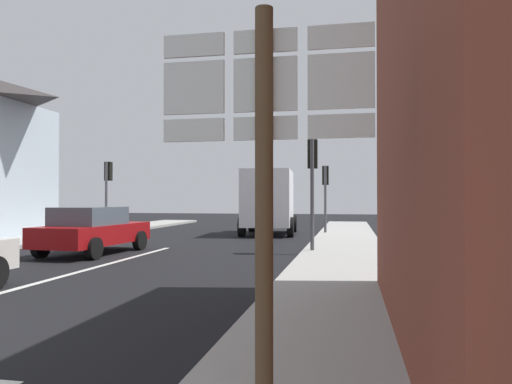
{
  "coord_description": "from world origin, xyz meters",
  "views": [
    {
      "loc": [
        6.28,
        -3.96,
        1.73
      ],
      "look_at": [
        3.46,
        10.45,
        1.93
      ],
      "focal_mm": 33.87,
      "sensor_mm": 36.0,
      "label": 1
    }
  ],
  "objects_px": {
    "sedan_far": "(93,230)",
    "traffic_light_far_right": "(325,184)",
    "route_sign_post": "(265,163)",
    "traffic_light_far_left": "(108,181)",
    "traffic_light_near_right": "(313,169)",
    "delivery_truck": "(269,200)"
  },
  "relations": [
    {
      "from": "sedan_far",
      "to": "delivery_truck",
      "type": "xyz_separation_m",
      "value": [
        4.07,
        9.08,
        0.89
      ]
    },
    {
      "from": "route_sign_post",
      "to": "traffic_light_near_right",
      "type": "xyz_separation_m",
      "value": [
        -0.51,
        11.44,
        0.64
      ]
    },
    {
      "from": "traffic_light_far_right",
      "to": "traffic_light_near_right",
      "type": "xyz_separation_m",
      "value": [
        -0.0,
        -7.94,
        0.22
      ]
    },
    {
      "from": "sedan_far",
      "to": "traffic_light_near_right",
      "type": "bearing_deg",
      "value": 10.67
    },
    {
      "from": "sedan_far",
      "to": "traffic_light_far_left",
      "type": "bearing_deg",
      "value": 115.07
    },
    {
      "from": "delivery_truck",
      "to": "traffic_light_far_left",
      "type": "bearing_deg",
      "value": -167.83
    },
    {
      "from": "traffic_light_far_right",
      "to": "traffic_light_near_right",
      "type": "relative_size",
      "value": 0.92
    },
    {
      "from": "sedan_far",
      "to": "delivery_truck",
      "type": "bearing_deg",
      "value": 65.84
    },
    {
      "from": "sedan_far",
      "to": "traffic_light_far_right",
      "type": "relative_size",
      "value": 1.31
    },
    {
      "from": "sedan_far",
      "to": "route_sign_post",
      "type": "xyz_separation_m",
      "value": [
        7.26,
        -10.17,
        1.24
      ]
    },
    {
      "from": "sedan_far",
      "to": "traffic_light_far_left",
      "type": "height_order",
      "value": "traffic_light_far_left"
    },
    {
      "from": "traffic_light_far_right",
      "to": "sedan_far",
      "type": "bearing_deg",
      "value": -126.24
    },
    {
      "from": "traffic_light_far_right",
      "to": "route_sign_post",
      "type": "bearing_deg",
      "value": -88.5
    },
    {
      "from": "sedan_far",
      "to": "route_sign_post",
      "type": "bearing_deg",
      "value": -54.46
    },
    {
      "from": "delivery_truck",
      "to": "traffic_light_near_right",
      "type": "distance_m",
      "value": 8.31
    },
    {
      "from": "sedan_far",
      "to": "traffic_light_far_right",
      "type": "height_order",
      "value": "traffic_light_far_right"
    },
    {
      "from": "delivery_truck",
      "to": "route_sign_post",
      "type": "bearing_deg",
      "value": -80.59
    },
    {
      "from": "delivery_truck",
      "to": "traffic_light_far_left",
      "type": "height_order",
      "value": "traffic_light_far_left"
    },
    {
      "from": "route_sign_post",
      "to": "delivery_truck",
      "type": "bearing_deg",
      "value": 99.41
    },
    {
      "from": "traffic_light_far_left",
      "to": "traffic_light_near_right",
      "type": "distance_m",
      "value": 11.96
    },
    {
      "from": "route_sign_post",
      "to": "traffic_light_far_left",
      "type": "bearing_deg",
      "value": 121.39
    },
    {
      "from": "route_sign_post",
      "to": "traffic_light_far_right",
      "type": "relative_size",
      "value": 0.98
    }
  ]
}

